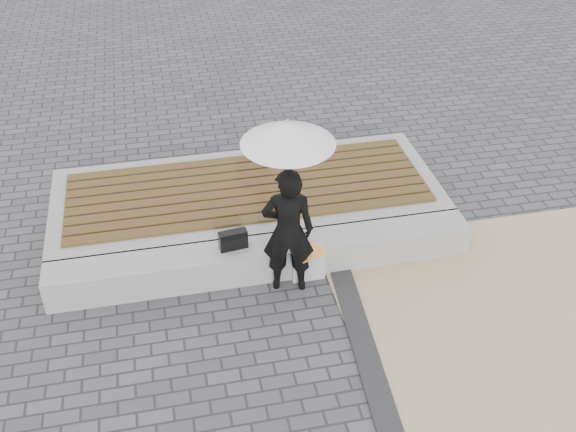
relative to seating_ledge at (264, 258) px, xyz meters
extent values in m
plane|color=#4A4A4F|center=(0.00, -1.60, -0.20)|extent=(80.00, 80.00, 0.00)
cube|color=#29292B|center=(0.75, -2.10, -0.18)|extent=(0.61, 5.20, 0.04)
cube|color=gray|center=(0.00, 0.00, 0.00)|extent=(5.00, 0.45, 0.40)
cube|color=#A1A29D|center=(0.00, 1.20, 0.00)|extent=(5.00, 2.00, 0.40)
imported|color=black|center=(0.22, -0.31, 0.60)|extent=(0.64, 0.48, 1.59)
cylinder|color=#BABBBF|center=(0.22, -0.31, 1.21)|extent=(0.02, 0.02, 0.97)
cone|color=white|center=(0.22, -0.31, 1.82)|extent=(0.97, 0.97, 0.24)
sphere|color=#BABBBF|center=(0.22, -0.31, 1.95)|extent=(0.03, 0.03, 0.03)
cube|color=black|center=(-0.35, 0.02, 0.32)|extent=(0.34, 0.16, 0.23)
cube|color=#BCBCB7|center=(0.48, -0.20, 0.00)|extent=(0.39, 0.17, 0.41)
cube|color=#EB5142|center=(0.48, -0.25, 0.21)|extent=(0.41, 0.35, 0.01)
camera|label=1|loc=(-1.01, -6.10, 5.10)|focal=42.35mm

